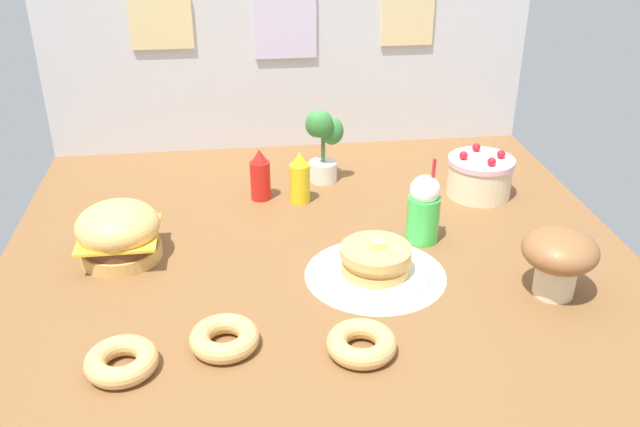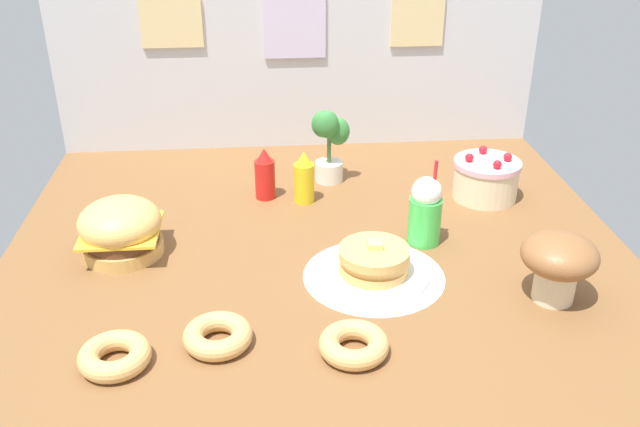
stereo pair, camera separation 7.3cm
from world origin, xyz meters
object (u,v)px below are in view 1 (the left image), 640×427
Objects in this scene: mustard_bottle at (300,179)px; mushroom_stool at (559,256)px; pancake_stack at (376,262)px; cream_soda_cup at (424,209)px; donut_chocolate at (224,338)px; ketchup_bottle at (260,176)px; burger at (119,233)px; donut_pink_glaze at (121,361)px; potted_plant at (323,143)px; layer_cake at (480,176)px; donut_vanilla at (361,343)px.

mushroom_stool is (63.54, -66.05, 3.46)cm from mustard_bottle.
pancake_stack is 27.16cm from cream_soda_cup.
ketchup_bottle is at bearing 80.86° from donut_chocolate.
donut_pink_glaze is at bearing -82.97° from burger.
potted_plant reaches higher than pancake_stack.
cream_soda_cup is (35.21, -32.14, 2.31)cm from mustard_bottle.
burger is 125.74cm from mushroom_stool.
mustard_bottle is (13.44, -4.17, 0.00)cm from ketchup_bottle.
mushroom_stool reaches higher than ketchup_bottle.
layer_cake is 1.25× the size of ketchup_bottle.
mushroom_stool reaches higher than burger.
mustard_bottle is 0.66× the size of potted_plant.
pancake_stack is at bearing -84.66° from potted_plant.
donut_chocolate is at bearing -108.85° from mustard_bottle.
donut_pink_glaze is at bearing 179.32° from donut_vanilla.
layer_cake is (47.06, 48.18, 2.81)cm from pancake_stack.
burger is 76.48cm from pancake_stack.
mushroom_stool reaches higher than mustard_bottle.
donut_chocolate is at bearing -57.09° from burger.
potted_plant is (-6.26, 67.01, 10.79)cm from pancake_stack.
ketchup_bottle is 83.61cm from donut_chocolate.
donut_vanilla is (57.01, -0.68, 0.00)cm from donut_pink_glaze.
potted_plant is at bearing 87.73° from donut_vanilla.
mustard_bottle reaches higher than pancake_stack.
ketchup_bottle reaches higher than donut_pink_glaze.
donut_vanilla is at bearing -0.68° from donut_pink_glaze.
burger is 83.20cm from donut_vanilla.
pancake_stack is 1.11× the size of potted_plant.
pancake_stack is at bearing 162.00° from mushroom_stool.
donut_pink_glaze is at bearing -171.16° from mushroom_stool.
pancake_stack is at bearing -134.32° from layer_cake.
mustard_bottle reaches higher than donut_vanilla.
donut_chocolate is (-90.34, -75.56, -4.39)cm from layer_cake.
cream_soda_cup is (18.61, 18.66, 6.56)cm from pancake_stack.
mushroom_stool reaches higher than pancake_stack.
mushroom_stool is at bearing -16.16° from burger.
burger is 65.07cm from mustard_bottle.
mushroom_stool is (57.20, 18.45, 9.30)cm from donut_vanilla.
layer_cake is at bearing 39.91° from donut_chocolate.
pancake_stack is 1.83× the size of donut_pink_glaze.
layer_cake is at bearing 89.89° from mushroom_stool.
donut_pink_glaze is 0.85× the size of mushroom_stool.
donut_vanilla is at bearing -77.42° from ketchup_bottle.
potted_plant reaches higher than donut_chocolate.
ketchup_bottle is 0.67× the size of cream_soda_cup.
mustard_bottle is 1.08× the size of donut_chocolate.
cream_soda_cup is (48.65, -36.31, 2.31)cm from ketchup_bottle.
potted_plant reaches higher than burger.
donut_pink_glaze is at bearing -121.38° from potted_plant.
pancake_stack is at bearing -14.98° from burger.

